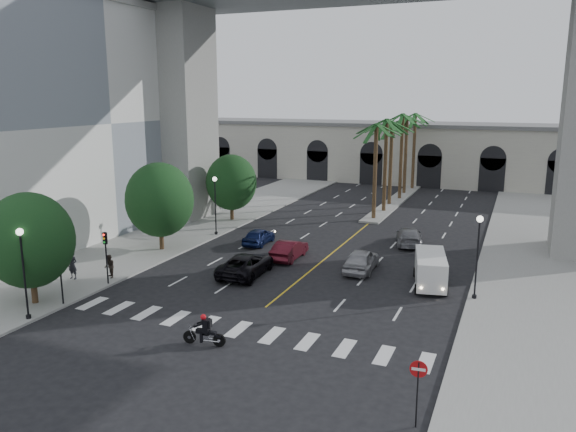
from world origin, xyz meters
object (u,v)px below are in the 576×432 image
object	(u,v)px
pedestrian_b	(110,266)
lamp_post_left_near	(23,266)
lamp_post_left_far	(215,201)
car_d	(409,236)
car_a	(361,260)
car_e	(259,236)
lamp_post_right	(478,250)
cargo_van	(430,269)
pedestrian_a	(73,265)
motorcycle_rider	(205,331)
do_not_enter_sign	(418,379)
traffic_signal_far	(106,249)
traffic_signal_near	(60,266)
car_b	(289,250)
car_c	(246,265)

from	to	relation	value
pedestrian_b	lamp_post_left_near	bearing A→B (deg)	-52.23
lamp_post_left_far	car_d	world-z (taller)	lamp_post_left_far
lamp_post_left_far	car_a	size ratio (longest dim) A/B	1.12
car_d	car_e	xyz separation A→B (m)	(-11.76, -4.80, -0.03)
lamp_post_right	pedestrian_b	world-z (taller)	lamp_post_right
cargo_van	pedestrian_a	xyz separation A→B (m)	(-22.58, -8.28, -0.08)
motorcycle_rider	car_d	distance (m)	24.22
car_e	do_not_enter_sign	world-z (taller)	do_not_enter_sign
lamp_post_left_near	lamp_post_left_far	distance (m)	21.00
traffic_signal_far	motorcycle_rider	xyz separation A→B (m)	(10.68, -5.36, -1.76)
traffic_signal_far	pedestrian_a	world-z (taller)	traffic_signal_far
traffic_signal_near	pedestrian_a	size ratio (longest dim) A/B	1.89
car_a	do_not_enter_sign	world-z (taller)	do_not_enter_sign
car_b	car_d	distance (m)	10.97
lamp_post_left_near	lamp_post_right	xyz separation A→B (m)	(22.80, 13.00, 0.00)
motorcycle_rider	car_e	size ratio (longest dim) A/B	0.56
lamp_post_left_near	cargo_van	size ratio (longest dim) A/B	1.01
traffic_signal_far	pedestrian_b	bearing A→B (deg)	123.82
car_c	lamp_post_left_near	bearing A→B (deg)	55.04
traffic_signal_far	do_not_enter_sign	world-z (taller)	traffic_signal_far
car_c	car_e	world-z (taller)	car_c
lamp_post_left_far	lamp_post_right	bearing A→B (deg)	-19.33
car_e	pedestrian_a	distance (m)	15.45
traffic_signal_far	pedestrian_b	size ratio (longest dim) A/B	2.26
motorcycle_rider	cargo_van	distance (m)	16.27
car_b	pedestrian_b	world-z (taller)	pedestrian_b
lamp_post_left_near	car_b	world-z (taller)	lamp_post_left_near
traffic_signal_near	car_e	xyz separation A→B (m)	(4.69, 17.36, -1.81)
do_not_enter_sign	cargo_van	bearing A→B (deg)	91.37
car_b	car_c	bearing A→B (deg)	74.27
motorcycle_rider	do_not_enter_sign	xyz separation A→B (m)	(11.12, -3.13, 1.25)
traffic_signal_far	do_not_enter_sign	xyz separation A→B (m)	(21.80, -8.49, -0.52)
car_d	pedestrian_a	bearing A→B (deg)	30.00
car_e	traffic_signal_far	bearing A→B (deg)	68.57
lamp_post_right	pedestrian_b	size ratio (longest dim) A/B	3.32
lamp_post_right	car_b	xyz separation A→B (m)	(-13.96, 3.87, -2.48)
lamp_post_left_near	car_c	world-z (taller)	lamp_post_left_near
lamp_post_left_near	do_not_enter_sign	size ratio (longest dim) A/B	1.95
pedestrian_b	car_e	bearing A→B (deg)	99.92
lamp_post_left_near	lamp_post_left_far	bearing A→B (deg)	90.00
lamp_post_left_near	car_d	bearing A→B (deg)	56.14
car_b	pedestrian_a	size ratio (longest dim) A/B	2.34
pedestrian_a	lamp_post_left_near	bearing A→B (deg)	-67.80
car_c	car_e	bearing A→B (deg)	-73.35
lamp_post_left_far	car_e	bearing A→B (deg)	-13.39
traffic_signal_far	pedestrian_b	distance (m)	1.97
lamp_post_right	car_b	distance (m)	14.70
lamp_post_right	pedestrian_b	bearing A→B (deg)	-166.78
lamp_post_right	car_a	world-z (taller)	lamp_post_right
car_c	do_not_enter_sign	distance (m)	20.08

